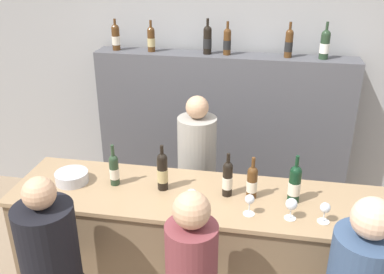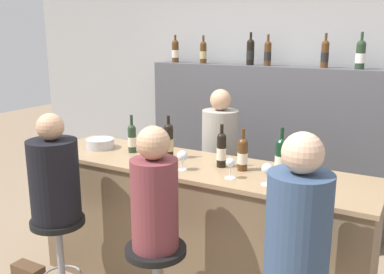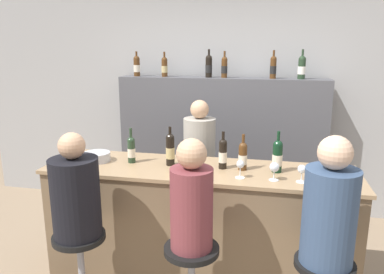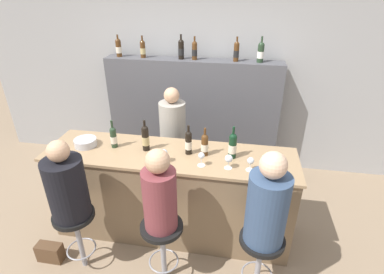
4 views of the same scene
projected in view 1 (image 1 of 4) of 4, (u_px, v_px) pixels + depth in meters
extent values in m
cube|color=#9E9E9E|center=(225.00, 84.00, 4.22)|extent=(6.40, 0.05, 2.60)
cube|color=brown|center=(198.00, 256.00, 3.11)|extent=(2.53, 0.63, 0.99)
cube|color=#997A56|center=(198.00, 197.00, 2.89)|extent=(2.57, 0.67, 0.03)
cube|color=#4C4C51|center=(221.00, 137.00, 4.22)|extent=(2.40, 0.28, 1.65)
cylinder|color=#233823|center=(114.00, 172.00, 2.97)|extent=(0.07, 0.07, 0.19)
cylinder|color=beige|center=(114.00, 173.00, 2.98)|extent=(0.07, 0.07, 0.08)
sphere|color=#233823|center=(113.00, 160.00, 2.93)|extent=(0.07, 0.07, 0.07)
cylinder|color=#233823|center=(113.00, 152.00, 2.91)|extent=(0.02, 0.02, 0.10)
cylinder|color=black|center=(163.00, 174.00, 2.91)|extent=(0.07, 0.07, 0.24)
cylinder|color=tan|center=(163.00, 175.00, 2.91)|extent=(0.07, 0.07, 0.09)
sphere|color=black|center=(162.00, 158.00, 2.86)|extent=(0.07, 0.07, 0.07)
cylinder|color=black|center=(162.00, 151.00, 2.84)|extent=(0.02, 0.02, 0.08)
cylinder|color=black|center=(227.00, 181.00, 2.84)|extent=(0.07, 0.07, 0.22)
cylinder|color=beige|center=(227.00, 182.00, 2.85)|extent=(0.07, 0.07, 0.09)
sphere|color=black|center=(228.00, 167.00, 2.80)|extent=(0.07, 0.07, 0.07)
cylinder|color=black|center=(228.00, 159.00, 2.77)|extent=(0.02, 0.02, 0.08)
cylinder|color=#4C2D14|center=(252.00, 185.00, 2.82)|extent=(0.07, 0.07, 0.19)
cylinder|color=beige|center=(252.00, 186.00, 2.82)|extent=(0.07, 0.07, 0.08)
sphere|color=#4C2D14|center=(253.00, 172.00, 2.78)|extent=(0.07, 0.07, 0.07)
cylinder|color=#4C2D14|center=(253.00, 164.00, 2.75)|extent=(0.02, 0.02, 0.09)
cylinder|color=black|center=(294.00, 187.00, 2.77)|extent=(0.08, 0.08, 0.22)
cylinder|color=beige|center=(294.00, 188.00, 2.77)|extent=(0.08, 0.08, 0.09)
sphere|color=black|center=(296.00, 172.00, 2.72)|extent=(0.08, 0.08, 0.08)
cylinder|color=black|center=(297.00, 163.00, 2.70)|extent=(0.02, 0.02, 0.10)
cylinder|color=#4C2D14|center=(116.00, 39.00, 4.00)|extent=(0.07, 0.07, 0.20)
cylinder|color=beige|center=(116.00, 40.00, 4.00)|extent=(0.08, 0.08, 0.08)
sphere|color=#4C2D14|center=(115.00, 28.00, 3.96)|extent=(0.07, 0.07, 0.07)
cylinder|color=#4C2D14|center=(115.00, 23.00, 3.94)|extent=(0.02, 0.02, 0.07)
cylinder|color=#4C2D14|center=(151.00, 41.00, 3.95)|extent=(0.07, 0.07, 0.19)
cylinder|color=tan|center=(151.00, 42.00, 3.95)|extent=(0.07, 0.07, 0.08)
sphere|color=#4C2D14|center=(151.00, 31.00, 3.91)|extent=(0.07, 0.07, 0.07)
cylinder|color=#4C2D14|center=(151.00, 25.00, 3.88)|extent=(0.02, 0.02, 0.08)
cylinder|color=black|center=(207.00, 42.00, 3.86)|extent=(0.08, 0.08, 0.22)
cylinder|color=black|center=(207.00, 43.00, 3.86)|extent=(0.08, 0.08, 0.09)
sphere|color=black|center=(208.00, 30.00, 3.81)|extent=(0.08, 0.08, 0.08)
cylinder|color=black|center=(208.00, 23.00, 3.79)|extent=(0.02, 0.02, 0.09)
cylinder|color=#4C2D14|center=(227.00, 44.00, 3.83)|extent=(0.07, 0.07, 0.20)
cylinder|color=black|center=(227.00, 45.00, 3.83)|extent=(0.07, 0.07, 0.08)
sphere|color=#4C2D14|center=(227.00, 32.00, 3.79)|extent=(0.07, 0.07, 0.07)
cylinder|color=#4C2D14|center=(228.00, 26.00, 3.76)|extent=(0.02, 0.02, 0.08)
cylinder|color=#4C2D14|center=(289.00, 45.00, 3.74)|extent=(0.07, 0.07, 0.21)
cylinder|color=black|center=(289.00, 47.00, 3.74)|extent=(0.07, 0.07, 0.08)
sphere|color=#4C2D14|center=(290.00, 33.00, 3.70)|extent=(0.07, 0.07, 0.07)
cylinder|color=#4C2D14|center=(290.00, 27.00, 3.67)|extent=(0.02, 0.02, 0.08)
cylinder|color=#233823|center=(325.00, 47.00, 3.69)|extent=(0.08, 0.08, 0.21)
cylinder|color=white|center=(324.00, 48.00, 3.69)|extent=(0.08, 0.08, 0.08)
sphere|color=#233823|center=(326.00, 35.00, 3.65)|extent=(0.08, 0.08, 0.08)
cylinder|color=#233823|center=(327.00, 27.00, 3.62)|extent=(0.02, 0.02, 0.09)
cylinder|color=silver|center=(192.00, 208.00, 2.74)|extent=(0.06, 0.06, 0.00)
cylinder|color=silver|center=(192.00, 204.00, 2.73)|extent=(0.01, 0.01, 0.06)
sphere|color=silver|center=(192.00, 195.00, 2.70)|extent=(0.08, 0.08, 0.08)
cylinder|color=silver|center=(249.00, 214.00, 2.68)|extent=(0.07, 0.07, 0.00)
cylinder|color=silver|center=(249.00, 208.00, 2.66)|extent=(0.01, 0.01, 0.08)
sphere|color=silver|center=(250.00, 199.00, 2.64)|extent=(0.06, 0.06, 0.06)
cylinder|color=silver|center=(290.00, 218.00, 2.64)|extent=(0.07, 0.07, 0.00)
cylinder|color=silver|center=(290.00, 213.00, 2.62)|extent=(0.01, 0.01, 0.07)
sphere|color=silver|center=(292.00, 204.00, 2.60)|extent=(0.07, 0.07, 0.07)
cylinder|color=silver|center=(323.00, 221.00, 2.61)|extent=(0.07, 0.07, 0.00)
cylinder|color=silver|center=(324.00, 216.00, 2.59)|extent=(0.01, 0.01, 0.07)
sphere|color=silver|center=(325.00, 208.00, 2.57)|extent=(0.06, 0.06, 0.06)
cylinder|color=#B7B7BC|center=(72.00, 177.00, 3.02)|extent=(0.23, 0.23, 0.08)
cylinder|color=black|center=(49.00, 250.00, 2.47)|extent=(0.34, 0.34, 0.58)
sphere|color=tan|center=(39.00, 193.00, 2.31)|extent=(0.19, 0.19, 0.19)
cylinder|color=brown|center=(192.00, 269.00, 2.33)|extent=(0.29, 0.29, 0.56)
sphere|color=tan|center=(192.00, 210.00, 2.18)|extent=(0.20, 0.20, 0.20)
sphere|color=#D8AD8C|center=(373.00, 218.00, 2.01)|extent=(0.21, 0.21, 0.21)
cylinder|color=gray|center=(197.00, 189.00, 3.65)|extent=(0.32, 0.32, 1.31)
sphere|color=tan|center=(197.00, 107.00, 3.34)|extent=(0.18, 0.18, 0.18)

